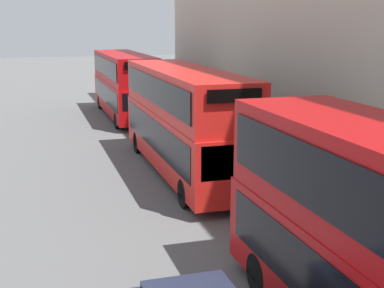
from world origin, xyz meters
name	(u,v)px	position (x,y,z in m)	size (l,w,h in m)	color
bus_second_in_queue	(184,117)	(1.60, 20.59, 2.41)	(2.59, 11.43, 4.37)	red
bus_third_in_queue	(124,82)	(1.60, 34.77, 2.31)	(2.59, 10.99, 4.19)	#B20C0F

